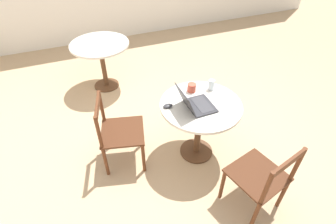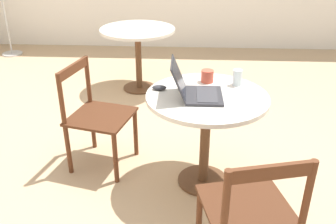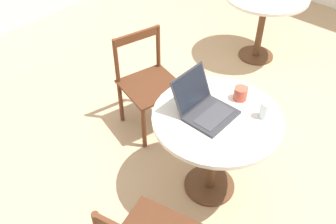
% 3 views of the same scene
% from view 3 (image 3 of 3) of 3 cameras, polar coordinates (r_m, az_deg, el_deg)
% --- Properties ---
extents(ground_plane, '(16.00, 16.00, 0.00)m').
position_cam_3_polar(ground_plane, '(3.02, 8.87, -8.30)').
color(ground_plane, tan).
extents(cafe_table_near, '(0.83, 0.83, 0.71)m').
position_cam_3_polar(cafe_table_near, '(2.45, 7.28, -2.87)').
color(cafe_table_near, '#51331E').
rests_on(cafe_table_near, ground_plane).
extents(cafe_table_mid, '(0.83, 0.83, 0.71)m').
position_cam_3_polar(cafe_table_mid, '(4.01, 14.50, 15.25)').
color(cafe_table_mid, '#51331E').
rests_on(cafe_table_mid, ground_plane).
extents(chair_near_back, '(0.54, 0.54, 0.82)m').
position_cam_3_polar(chair_near_back, '(3.08, -3.00, 4.39)').
color(chair_near_back, '#562D19').
rests_on(chair_near_back, ground_plane).
extents(laptop, '(0.31, 0.34, 0.24)m').
position_cam_3_polar(laptop, '(2.34, 5.64, 0.78)').
color(laptop, '#2D2D33').
rests_on(laptop, cafe_table_near).
extents(mouse, '(0.06, 0.10, 0.03)m').
position_cam_3_polar(mouse, '(2.55, 2.65, 3.84)').
color(mouse, '#2D2D33').
rests_on(mouse, cafe_table_near).
extents(mug, '(0.13, 0.09, 0.09)m').
position_cam_3_polar(mug, '(2.49, 11.03, 2.82)').
color(mug, '#C64C38').
rests_on(mug, cafe_table_near).
extents(drinking_glass, '(0.07, 0.07, 0.11)m').
position_cam_3_polar(drinking_glass, '(2.38, 14.54, 0.31)').
color(drinking_glass, silver).
rests_on(drinking_glass, cafe_table_near).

